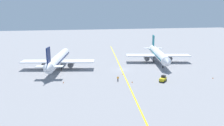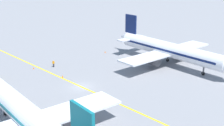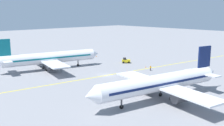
{
  "view_description": "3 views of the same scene",
  "coord_description": "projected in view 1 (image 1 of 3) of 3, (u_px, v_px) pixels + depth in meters",
  "views": [
    {
      "loc": [
        -20.77,
        -79.43,
        21.76
      ],
      "look_at": [
        -4.64,
        -4.13,
        3.73
      ],
      "focal_mm": 35.0,
      "sensor_mm": 36.0,
      "label": 1
    },
    {
      "loc": [
        41.62,
        41.46,
        24.21
      ],
      "look_at": [
        -4.97,
        3.85,
        4.66
      ],
      "focal_mm": 50.0,
      "sensor_mm": 36.0,
      "label": 2
    },
    {
      "loc": [
        -55.91,
        50.48,
        18.6
      ],
      "look_at": [
        3.83,
        -5.42,
        2.4
      ],
      "focal_mm": 42.0,
      "sensor_mm": 36.0,
      "label": 3
    }
  ],
  "objects": [
    {
      "name": "airplane_adjacent_stand",
      "position": [
        158.0,
        54.0,
        95.82
      ],
      "size": [
        28.46,
        35.25,
        10.6
      ],
      "color": "white",
      "rests_on": "ground"
    },
    {
      "name": "baggage_tug_white",
      "position": [
        163.0,
        79.0,
        69.91
      ],
      "size": [
        3.16,
        3.2,
        2.11
      ],
      "color": "gold",
      "rests_on": "ground"
    },
    {
      "name": "ground_crew_worker",
      "position": [
        118.0,
        78.0,
        70.18
      ],
      "size": [
        0.57,
        0.29,
        1.68
      ],
      "color": "#23232D",
      "rests_on": "ground"
    },
    {
      "name": "traffic_cone_far_edge",
      "position": [
        132.0,
        82.0,
        68.75
      ],
      "size": [
        0.32,
        0.32,
        0.55
      ],
      "primitive_type": "cone",
      "color": "orange",
      "rests_on": "ground"
    },
    {
      "name": "traffic_cone_mid_apron",
      "position": [
        63.0,
        82.0,
        68.44
      ],
      "size": [
        0.32,
        0.32,
        0.55
      ],
      "primitive_type": "cone",
      "color": "orange",
      "rests_on": "ground"
    },
    {
      "name": "apron_yellow_centreline",
      "position": [
        121.0,
        69.0,
        84.81
      ],
      "size": [
        16.53,
        118.96,
        0.01
      ],
      "primitive_type": "cube",
      "rotation": [
        0.0,
        0.0,
        -0.13
      ],
      "color": "yellow",
      "rests_on": "ground"
    },
    {
      "name": "traffic_cone_near_nose",
      "position": [
        213.0,
        78.0,
        73.0
      ],
      "size": [
        0.32,
        0.32,
        0.55
      ],
      "primitive_type": "cone",
      "color": "orange",
      "rests_on": "ground"
    },
    {
      "name": "traffic_cone_by_wingtip",
      "position": [
        123.0,
        74.0,
        77.74
      ],
      "size": [
        0.32,
        0.32,
        0.55
      ],
      "primitive_type": "cone",
      "color": "orange",
      "rests_on": "ground"
    },
    {
      "name": "airplane_at_gate",
      "position": [
        58.0,
        59.0,
        85.18
      ],
      "size": [
        28.48,
        35.38,
        10.6
      ],
      "color": "white",
      "rests_on": "ground"
    },
    {
      "name": "ground_plane",
      "position": [
        121.0,
        69.0,
        84.81
      ],
      "size": [
        400.0,
        400.0,
        0.0
      ],
      "primitive_type": "plane",
      "color": "gray"
    }
  ]
}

